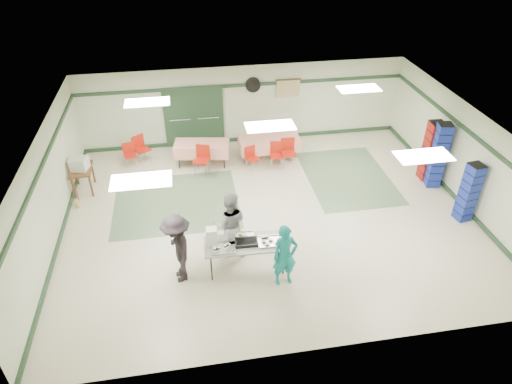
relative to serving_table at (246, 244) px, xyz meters
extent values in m
plane|color=beige|center=(0.91, 1.99, -0.72)|extent=(11.00, 11.00, 0.00)
plane|color=silver|center=(0.91, 1.99, 1.98)|extent=(11.00, 11.00, 0.00)
plane|color=beige|center=(0.91, 6.49, 0.63)|extent=(11.00, 0.00, 11.00)
plane|color=beige|center=(0.91, -2.51, 0.63)|extent=(11.00, 0.00, 11.00)
plane|color=beige|center=(-4.59, 1.99, 0.63)|extent=(0.00, 9.00, 9.00)
plane|color=beige|center=(6.41, 1.99, 0.63)|extent=(0.00, 9.00, 9.00)
cube|color=#213D25|center=(0.91, 6.46, 1.33)|extent=(11.00, 0.06, 0.10)
cube|color=#213D25|center=(0.91, 6.46, -0.66)|extent=(11.00, 0.06, 0.12)
cube|color=#213D25|center=(-4.56, 1.99, 1.33)|extent=(0.06, 9.00, 0.10)
cube|color=#213D25|center=(-4.56, 1.99, -0.66)|extent=(0.06, 9.00, 0.12)
cube|color=#213D25|center=(6.38, 1.99, 1.33)|extent=(0.06, 9.00, 0.10)
cube|color=#213D25|center=(6.38, 1.99, -0.66)|extent=(0.06, 9.00, 0.12)
cube|color=#637D5B|center=(-1.59, 2.99, -0.71)|extent=(3.50, 3.00, 0.01)
cube|color=#637D5B|center=(3.71, 3.49, -0.71)|extent=(2.50, 3.50, 0.01)
cube|color=gray|center=(-1.29, 6.43, 0.33)|extent=(0.90, 0.06, 2.10)
cube|color=gray|center=(-0.34, 6.43, 0.33)|extent=(0.90, 0.06, 2.10)
cube|color=#213D25|center=(-0.82, 6.41, 0.33)|extent=(2.00, 0.03, 2.15)
cylinder|color=black|center=(1.21, 6.43, 1.33)|extent=(0.50, 0.10, 0.50)
cube|color=#D5BD85|center=(2.41, 6.43, 1.13)|extent=(0.80, 0.02, 0.60)
cube|color=#9C9C98|center=(0.00, 0.00, 0.02)|extent=(1.94, 0.84, 0.04)
cylinder|color=black|center=(-0.84, -0.28, -0.36)|extent=(0.04, 0.04, 0.72)
cylinder|color=black|center=(0.82, -0.34, -0.36)|extent=(0.04, 0.04, 0.72)
cylinder|color=black|center=(-0.82, 0.34, -0.36)|extent=(0.04, 0.04, 0.72)
cylinder|color=black|center=(0.84, 0.28, -0.36)|extent=(0.04, 0.04, 0.72)
cube|color=silver|center=(0.54, -0.07, 0.05)|extent=(0.56, 0.44, 0.02)
cube|color=silver|center=(-0.08, 0.15, 0.05)|extent=(0.63, 0.49, 0.02)
cube|color=silver|center=(-0.53, -0.12, 0.05)|extent=(0.56, 0.44, 0.02)
cube|color=black|center=(0.01, -0.02, 0.08)|extent=(0.53, 0.34, 0.08)
cube|color=white|center=(-0.76, 0.07, 0.27)|extent=(0.25, 0.23, 0.45)
imported|color=#138484|center=(0.78, -0.60, 0.06)|extent=(0.60, 0.43, 1.56)
imported|color=gray|center=(-0.29, 0.62, 0.14)|extent=(0.91, 0.74, 1.72)
imported|color=black|center=(-1.55, -0.07, 0.16)|extent=(0.82, 1.22, 1.75)
cube|color=red|center=(1.52, 5.06, 0.02)|extent=(1.97, 0.90, 0.05)
cube|color=red|center=(1.52, 5.06, -0.17)|extent=(1.97, 0.92, 0.40)
cylinder|color=black|center=(0.72, 4.71, -0.36)|extent=(0.04, 0.04, 0.72)
cylinder|color=black|center=(2.34, 4.76, -0.36)|extent=(0.04, 0.04, 0.72)
cylinder|color=black|center=(0.70, 5.36, -0.36)|extent=(0.04, 0.04, 0.72)
cylinder|color=black|center=(2.32, 5.41, -0.36)|extent=(0.04, 0.04, 0.72)
cube|color=red|center=(-0.68, 5.06, 0.02)|extent=(1.82, 1.01, 0.05)
cube|color=red|center=(-0.68, 5.06, -0.17)|extent=(1.82, 1.03, 0.40)
cylinder|color=black|center=(-1.43, 4.89, -0.36)|extent=(0.04, 0.04, 0.72)
cylinder|color=black|center=(-0.02, 4.66, -0.36)|extent=(0.04, 0.04, 0.72)
cylinder|color=black|center=(-1.34, 5.45, -0.36)|extent=(0.04, 0.04, 0.72)
cylinder|color=black|center=(0.08, 5.23, -0.36)|extent=(0.04, 0.04, 0.72)
cube|color=red|center=(1.64, 4.41, -0.28)|extent=(0.45, 0.45, 0.04)
cube|color=red|center=(1.66, 4.59, -0.06)|extent=(0.40, 0.10, 0.40)
cylinder|color=silver|center=(1.46, 4.27, -0.51)|extent=(0.02, 0.02, 0.42)
cylinder|color=silver|center=(1.77, 4.23, -0.51)|extent=(0.02, 0.02, 0.42)
cylinder|color=silver|center=(1.50, 4.59, -0.51)|extent=(0.02, 0.02, 0.42)
cylinder|color=silver|center=(1.82, 4.54, -0.51)|extent=(0.02, 0.02, 0.42)
cube|color=red|center=(0.88, 4.41, -0.32)|extent=(0.48, 0.48, 0.04)
cube|color=red|center=(0.81, 4.56, -0.12)|extent=(0.35, 0.18, 0.36)
cylinder|color=silver|center=(0.80, 4.22, -0.53)|extent=(0.02, 0.02, 0.38)
cylinder|color=silver|center=(1.07, 4.33, -0.53)|extent=(0.02, 0.02, 0.38)
cylinder|color=silver|center=(0.68, 4.48, -0.53)|extent=(0.02, 0.02, 0.38)
cylinder|color=silver|center=(0.95, 4.60, -0.53)|extent=(0.02, 0.02, 0.38)
cube|color=red|center=(2.02, 4.41, -0.23)|extent=(0.45, 0.45, 0.04)
cube|color=red|center=(2.02, 4.61, 0.01)|extent=(0.44, 0.05, 0.44)
cylinder|color=silver|center=(1.84, 4.24, -0.49)|extent=(0.02, 0.02, 0.46)
cylinder|color=silver|center=(2.19, 4.23, -0.49)|extent=(0.02, 0.02, 0.46)
cylinder|color=silver|center=(1.85, 4.59, -0.49)|extent=(0.02, 0.02, 0.46)
cylinder|color=silver|center=(2.20, 4.58, -0.49)|extent=(0.02, 0.02, 0.46)
cube|color=red|center=(-0.74, 4.41, -0.24)|extent=(0.57, 0.57, 0.04)
cube|color=red|center=(-0.66, 4.59, 0.00)|extent=(0.42, 0.20, 0.44)
cylinder|color=silver|center=(-0.97, 4.31, -0.49)|extent=(0.02, 0.02, 0.46)
cylinder|color=silver|center=(-0.64, 4.18, -0.49)|extent=(0.02, 0.02, 0.46)
cylinder|color=silver|center=(-0.83, 4.64, -0.49)|extent=(0.02, 0.02, 0.46)
cylinder|color=silver|center=(-0.51, 4.50, -0.49)|extent=(0.02, 0.02, 0.46)
cube|color=red|center=(-2.57, 5.46, -0.24)|extent=(0.60, 0.60, 0.04)
cube|color=red|center=(-2.69, 5.61, -0.01)|extent=(0.37, 0.29, 0.43)
cylinder|color=silver|center=(-2.61, 5.22, -0.49)|extent=(0.02, 0.02, 0.45)
cylinder|color=silver|center=(-2.33, 5.42, -0.49)|extent=(0.02, 0.02, 0.45)
cylinder|color=silver|center=(-2.82, 5.50, -0.49)|extent=(0.02, 0.02, 0.45)
cylinder|color=silver|center=(-2.54, 5.70, -0.49)|extent=(0.02, 0.02, 0.45)
cube|color=red|center=(-2.96, 5.26, -0.31)|extent=(0.44, 0.44, 0.04)
cube|color=red|center=(-3.00, 5.42, -0.11)|extent=(0.36, 0.13, 0.37)
cylinder|color=silver|center=(-3.06, 5.08, -0.53)|extent=(0.02, 0.02, 0.38)
cylinder|color=silver|center=(-2.78, 5.15, -0.53)|extent=(0.02, 0.02, 0.38)
cylinder|color=silver|center=(-3.13, 5.36, -0.53)|extent=(0.02, 0.02, 0.38)
cylinder|color=silver|center=(-2.85, 5.43, -0.53)|extent=(0.02, 0.02, 0.38)
cube|color=#192B98|center=(6.06, 2.64, 0.30)|extent=(0.46, 0.46, 2.03)
cube|color=#9B1E0F|center=(6.06, 3.04, 0.23)|extent=(0.43, 0.43, 1.89)
cube|color=#192B98|center=(6.06, 0.93, 0.13)|extent=(0.42, 0.42, 1.70)
cube|color=brown|center=(-4.24, 4.09, 0.00)|extent=(0.65, 0.97, 0.05)
cube|color=brown|center=(-4.46, 3.69, -0.37)|extent=(0.05, 0.05, 0.70)
cube|color=brown|center=(-3.97, 3.71, -0.37)|extent=(0.05, 0.05, 0.70)
cube|color=brown|center=(-4.50, 4.46, -0.37)|extent=(0.05, 0.05, 0.70)
cube|color=brown|center=(-4.01, 4.49, -0.37)|extent=(0.05, 0.05, 0.70)
cube|color=beige|center=(-4.24, 4.05, 0.21)|extent=(0.55, 0.51, 0.37)
cylinder|color=brown|center=(-4.32, 3.32, 0.02)|extent=(0.05, 0.23, 1.42)
camera|label=1|loc=(-1.10, -7.92, 6.83)|focal=32.00mm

